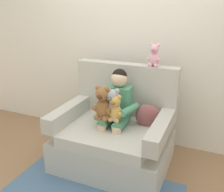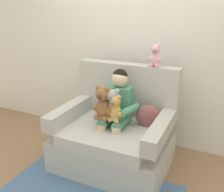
{
  "view_description": "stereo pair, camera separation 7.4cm",
  "coord_description": "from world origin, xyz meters",
  "px_view_note": "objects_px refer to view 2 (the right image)",
  "views": [
    {
      "loc": [
        0.93,
        -2.21,
        1.67
      ],
      "look_at": [
        0.01,
        -0.05,
        0.82
      ],
      "focal_mm": 40.84,
      "sensor_mm": 36.0,
      "label": 1
    },
    {
      "loc": [
        1.0,
        -2.18,
        1.67
      ],
      "look_at": [
        0.01,
        -0.05,
        0.82
      ],
      "focal_mm": 40.84,
      "sensor_mm": 36.0,
      "label": 2
    }
  ],
  "objects_px": {
    "armchair": "(115,136)",
    "plush_honey": "(115,109)",
    "plush_grey": "(113,105)",
    "throw_pillow": "(148,117)",
    "plush_pink_on_backrest": "(155,56)",
    "seated_child": "(117,105)",
    "plush_brown": "(103,104)"
  },
  "relations": [
    {
      "from": "armchair",
      "to": "plush_honey",
      "type": "distance_m",
      "value": 0.41
    },
    {
      "from": "plush_grey",
      "to": "throw_pillow",
      "type": "xyz_separation_m",
      "value": [
        0.3,
        0.23,
        -0.16
      ]
    },
    {
      "from": "plush_honey",
      "to": "plush_pink_on_backrest",
      "type": "xyz_separation_m",
      "value": [
        0.25,
        0.46,
        0.46
      ]
    },
    {
      "from": "seated_child",
      "to": "plush_pink_on_backrest",
      "type": "distance_m",
      "value": 0.64
    },
    {
      "from": "plush_grey",
      "to": "plush_honey",
      "type": "bearing_deg",
      "value": -43.55
    },
    {
      "from": "plush_pink_on_backrest",
      "to": "throw_pillow",
      "type": "height_order",
      "value": "plush_pink_on_backrest"
    },
    {
      "from": "plush_brown",
      "to": "plush_grey",
      "type": "relative_size",
      "value": 1.06
    },
    {
      "from": "plush_grey",
      "to": "plush_pink_on_backrest",
      "type": "relative_size",
      "value": 1.38
    },
    {
      "from": "plush_honey",
      "to": "plush_pink_on_backrest",
      "type": "bearing_deg",
      "value": 47.02
    },
    {
      "from": "plush_brown",
      "to": "plush_grey",
      "type": "distance_m",
      "value": 0.1
    },
    {
      "from": "plush_honey",
      "to": "armchair",
      "type": "bearing_deg",
      "value": 97.98
    },
    {
      "from": "seated_child",
      "to": "plush_pink_on_backrest",
      "type": "relative_size",
      "value": 3.45
    },
    {
      "from": "throw_pillow",
      "to": "plush_pink_on_backrest",
      "type": "bearing_deg",
      "value": 94.9
    },
    {
      "from": "plush_honey",
      "to": "plush_pink_on_backrest",
      "type": "distance_m",
      "value": 0.69
    },
    {
      "from": "armchair",
      "to": "throw_pillow",
      "type": "distance_m",
      "value": 0.42
    },
    {
      "from": "plush_brown",
      "to": "plush_pink_on_backrest",
      "type": "height_order",
      "value": "plush_pink_on_backrest"
    },
    {
      "from": "plush_brown",
      "to": "plush_pink_on_backrest",
      "type": "relative_size",
      "value": 1.47
    },
    {
      "from": "seated_child",
      "to": "plush_brown",
      "type": "relative_size",
      "value": 2.35
    },
    {
      "from": "plush_honey",
      "to": "plush_grey",
      "type": "distance_m",
      "value": 0.05
    },
    {
      "from": "seated_child",
      "to": "plush_grey",
      "type": "height_order",
      "value": "seated_child"
    },
    {
      "from": "plush_grey",
      "to": "throw_pillow",
      "type": "bearing_deg",
      "value": 27.06
    },
    {
      "from": "seated_child",
      "to": "plush_brown",
      "type": "distance_m",
      "value": 0.19
    },
    {
      "from": "seated_child",
      "to": "throw_pillow",
      "type": "distance_m",
      "value": 0.35
    },
    {
      "from": "plush_pink_on_backrest",
      "to": "plush_brown",
      "type": "bearing_deg",
      "value": -122.04
    },
    {
      "from": "armchair",
      "to": "plush_brown",
      "type": "bearing_deg",
      "value": -116.72
    },
    {
      "from": "armchair",
      "to": "plush_honey",
      "type": "relative_size",
      "value": 4.18
    },
    {
      "from": "plush_brown",
      "to": "throw_pillow",
      "type": "relative_size",
      "value": 1.35
    },
    {
      "from": "armchair",
      "to": "plush_honey",
      "type": "height_order",
      "value": "armchair"
    },
    {
      "from": "armchair",
      "to": "plush_grey",
      "type": "xyz_separation_m",
      "value": [
        0.02,
        -0.11,
        0.4
      ]
    },
    {
      "from": "plush_pink_on_backrest",
      "to": "throw_pillow",
      "type": "bearing_deg",
      "value": -78.15
    },
    {
      "from": "seated_child",
      "to": "plush_brown",
      "type": "xyz_separation_m",
      "value": [
        -0.08,
        -0.17,
        0.06
      ]
    },
    {
      "from": "plush_grey",
      "to": "throw_pillow",
      "type": "distance_m",
      "value": 0.41
    }
  ]
}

